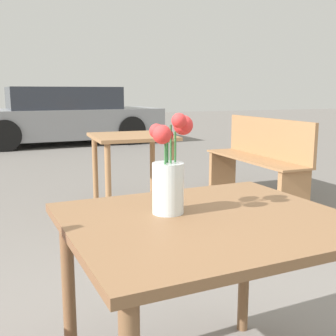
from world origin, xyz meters
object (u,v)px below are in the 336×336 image
object	(u,v)px
table_back	(132,150)
parked_car	(64,117)
bench_near	(260,157)
flower_vase	(169,176)
table_front	(207,244)

from	to	relation	value
table_back	parked_car	size ratio (longest dim) A/B	0.18
bench_near	flower_vase	bearing A→B (deg)	-131.58
table_front	parked_car	world-z (taller)	parked_car
flower_vase	bench_near	distance (m)	3.06
flower_vase	bench_near	size ratio (longest dim) A/B	0.24
flower_vase	table_back	size ratio (longest dim) A/B	0.46
table_front	bench_near	xyz separation A→B (m)	(1.91, 2.37, -0.16)
parked_car	table_front	bearing A→B (deg)	-96.33
table_front	bench_near	bearing A→B (deg)	51.05
bench_near	table_front	bearing A→B (deg)	-128.95
table_front	flower_vase	distance (m)	0.27
bench_near	parked_car	distance (m)	5.79
flower_vase	table_back	distance (m)	2.35
flower_vase	parked_car	bearing A→B (deg)	82.88
table_back	parked_car	xyz separation A→B (m)	(0.37, 5.71, -0.02)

